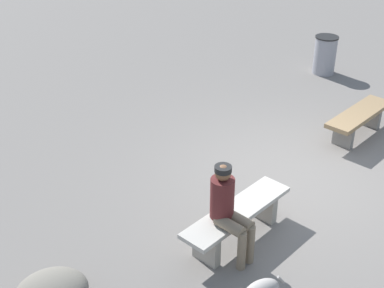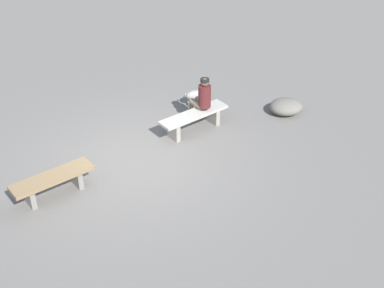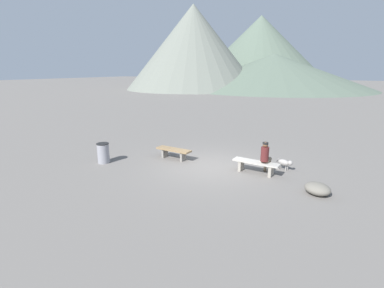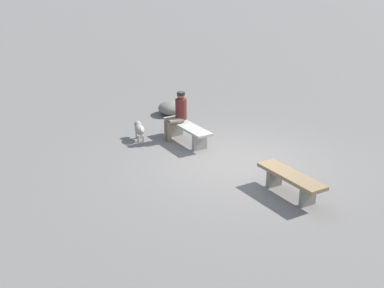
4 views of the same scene
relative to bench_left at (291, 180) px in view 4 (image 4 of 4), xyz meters
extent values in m
cube|color=slate|center=(1.89, -0.10, -0.38)|extent=(210.00, 210.00, 0.06)
cube|color=gray|center=(-0.50, 0.01, -0.15)|extent=(0.11, 0.36, 0.39)
cube|color=gray|center=(0.50, -0.01, -0.15)|extent=(0.11, 0.36, 0.39)
cube|color=#8C704C|center=(0.00, 0.00, 0.08)|extent=(1.65, 0.49, 0.08)
cube|color=gray|center=(3.11, 0.15, -0.15)|extent=(0.12, 0.38, 0.41)
cube|color=gray|center=(4.30, 0.12, -0.15)|extent=(0.12, 0.38, 0.41)
cube|color=#B2ADA3|center=(3.71, 0.13, 0.09)|extent=(1.79, 0.47, 0.06)
cylinder|color=#511E1E|center=(4.02, 0.12, 0.47)|extent=(0.30, 0.30, 0.54)
sphere|color=brown|center=(4.02, 0.12, 0.83)|extent=(0.20, 0.20, 0.20)
cylinder|color=black|center=(4.02, 0.12, 0.88)|extent=(0.21, 0.21, 0.07)
cylinder|color=#756651|center=(4.11, 0.32, 0.19)|extent=(0.17, 0.41, 0.15)
cylinder|color=#756651|center=(4.12, 0.52, -0.08)|extent=(0.11, 0.11, 0.54)
cylinder|color=#756651|center=(3.95, 0.33, 0.19)|extent=(0.17, 0.41, 0.15)
cylinder|color=#756651|center=(3.96, 0.53, -0.08)|extent=(0.11, 0.11, 0.54)
ellipsoid|color=gray|center=(4.53, 1.10, -0.06)|extent=(0.51, 0.37, 0.25)
sphere|color=gray|center=(4.79, 1.02, -0.01)|extent=(0.19, 0.19, 0.19)
cylinder|color=gray|center=(4.69, 1.12, -0.27)|extent=(0.04, 0.04, 0.17)
cylinder|color=gray|center=(4.65, 0.99, -0.27)|extent=(0.04, 0.04, 0.17)
cylinder|color=gray|center=(4.41, 1.21, -0.27)|extent=(0.04, 0.04, 0.17)
cylinder|color=gray|center=(4.37, 1.08, -0.27)|extent=(0.04, 0.04, 0.17)
cylinder|color=gray|center=(4.27, 1.18, -0.02)|extent=(0.12, 0.07, 0.15)
ellipsoid|color=#6B665B|center=(6.02, -0.71, -0.16)|extent=(1.07, 1.02, 0.38)
camera|label=1|loc=(8.26, 3.39, 4.24)|focal=49.98mm
camera|label=2|loc=(-3.07, -7.99, 6.13)|focal=48.52mm
camera|label=3|loc=(6.85, -9.93, 3.54)|focal=26.51mm
camera|label=4|loc=(-6.65, 6.67, 4.32)|focal=47.04mm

